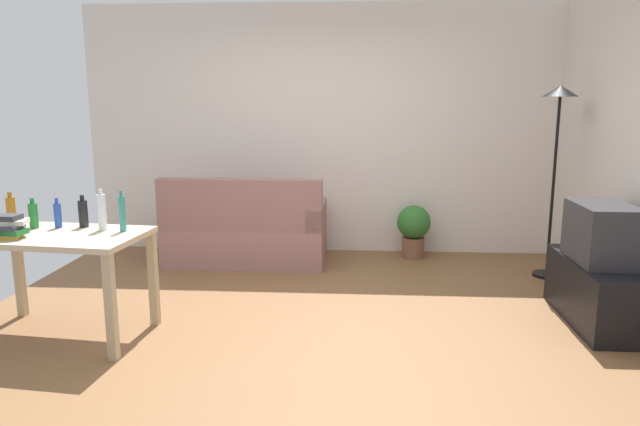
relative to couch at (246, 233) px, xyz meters
The scene contains 15 objects.
ground_plane 1.78m from the couch, 64.72° to the right, with size 5.20×4.40×0.02m, color brown.
wall_rear 1.42m from the couch, 39.22° to the left, with size 5.20×0.10×2.70m, color silver.
couch is the anchor object (origin of this frame).
tv_stand 3.35m from the couch, 26.30° to the right, with size 0.44×1.10×0.48m.
tv 3.37m from the couch, 26.27° to the right, with size 0.41×0.60×0.44m.
torchiere_lamp 3.21m from the couch, ahead, with size 0.32×0.32×1.81m.
desk 2.25m from the couch, 115.22° to the right, with size 1.26×0.82×0.76m.
potted_plant 1.79m from the couch, 10.02° to the left, with size 0.36×0.36×0.57m.
bottle_amber 2.35m from the couch, 127.06° to the right, with size 0.06×0.06×0.26m.
bottle_green 2.27m from the couch, 122.70° to the right, with size 0.06×0.06×0.22m.
bottle_blue 2.17m from the couch, 119.19° to the right, with size 0.05×0.05×0.22m.
bottle_dark 2.06m from the couch, 115.23° to the right, with size 0.07×0.07×0.24m.
bottle_clear 2.09m from the couch, 109.29° to the right, with size 0.06×0.06×0.30m.
bottle_tall 2.06m from the couch, 104.65° to the right, with size 0.05×0.05×0.29m.
book_stack 2.54m from the couch, 119.22° to the right, with size 0.28×0.21×0.16m.
Camera 1 is at (0.42, -4.27, 1.68)m, focal length 32.68 mm.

